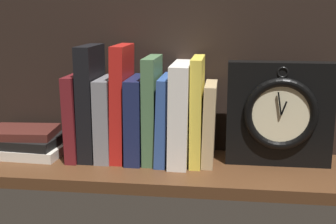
{
  "coord_description": "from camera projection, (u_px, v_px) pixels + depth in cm",
  "views": [
    {
      "loc": [
        17.22,
        -94.17,
        33.16
      ],
      "look_at": [
        4.53,
        3.1,
        11.09
      ],
      "focal_mm": 48.17,
      "sensor_mm": 36.0,
      "label": 1
    }
  ],
  "objects": [
    {
      "name": "book_yellow_seinlanguage",
      "position": [
        197.0,
        110.0,
        1.0
      ],
      "size": [
        2.47,
        13.96,
        23.4
      ],
      "primitive_type": "cube",
      "rotation": [
        0.0,
        -0.0,
        0.0
      ],
      "color": "gold",
      "rests_on": "ground_plane"
    },
    {
      "name": "book_gray_chess",
      "position": [
        108.0,
        118.0,
        1.03
      ],
      "size": [
        3.47,
        13.11,
        18.52
      ],
      "primitive_type": "cube",
      "rotation": [
        0.0,
        -0.0,
        0.0
      ],
      "color": "gray",
      "rests_on": "ground_plane"
    },
    {
      "name": "book_green_romantic",
      "position": [
        152.0,
        109.0,
        1.01
      ],
      "size": [
        2.88,
        13.24,
        23.37
      ],
      "primitive_type": "cube",
      "rotation": [
        0.0,
        -0.0,
        0.0
      ],
      "color": "#476B44",
      "rests_on": "ground_plane"
    },
    {
      "name": "book_stack_side",
      "position": [
        25.0,
        142.0,
        1.06
      ],
      "size": [
        18.56,
        14.01,
        6.22
      ],
      "color": "beige",
      "rests_on": "ground_plane"
    },
    {
      "name": "book_tan_shortstories",
      "position": [
        209.0,
        123.0,
        1.0
      ],
      "size": [
        2.89,
        12.51,
        17.78
      ],
      "primitive_type": "cube",
      "rotation": [
        0.0,
        0.02,
        0.0
      ],
      "color": "tan",
      "rests_on": "ground_plane"
    },
    {
      "name": "book_black_skeptic",
      "position": [
        91.0,
        102.0,
        1.02
      ],
      "size": [
        3.55,
        12.87,
        25.74
      ],
      "primitive_type": "cube",
      "rotation": [
        0.0,
        -0.0,
        0.0
      ],
      "color": "black",
      "rests_on": "ground_plane"
    },
    {
      "name": "book_blue_modern",
      "position": [
        165.0,
        119.0,
        1.01
      ],
      "size": [
        3.17,
        14.65,
        19.18
      ],
      "primitive_type": "cube",
      "rotation": [
        0.0,
        0.04,
        0.0
      ],
      "color": "#2D4C8E",
      "rests_on": "ground_plane"
    },
    {
      "name": "book_maroon_dawkins",
      "position": [
        78.0,
        116.0,
        1.04
      ],
      "size": [
        2.85,
        13.98,
        19.23
      ],
      "primitive_type": "cube",
      "rotation": [
        0.0,
        -0.01,
        0.0
      ],
      "color": "maroon",
      "rests_on": "ground_plane"
    },
    {
      "name": "book_white_catcher",
      "position": [
        181.0,
        113.0,
        1.0
      ],
      "size": [
        4.43,
        16.51,
        22.1
      ],
      "primitive_type": "cube",
      "rotation": [
        0.0,
        0.01,
        0.0
      ],
      "color": "silver",
      "rests_on": "ground_plane"
    },
    {
      "name": "framed_clock",
      "position": [
        279.0,
        114.0,
        0.97
      ],
      "size": [
        22.59,
        6.02,
        22.59
      ],
      "color": "black",
      "rests_on": "ground_plane"
    },
    {
      "name": "book_navy_bierce",
      "position": [
        137.0,
        119.0,
        1.02
      ],
      "size": [
        3.59,
        14.13,
        18.75
      ],
      "primitive_type": "cube",
      "rotation": [
        0.0,
        0.01,
        0.0
      ],
      "color": "#192147",
      "rests_on": "ground_plane"
    },
    {
      "name": "ground_plane",
      "position": [
        146.0,
        168.0,
        1.01
      ],
      "size": [
        92.13,
        25.1,
        2.5
      ],
      "primitive_type": "cube",
      "color": "#4C2D19"
    },
    {
      "name": "back_panel",
      "position": [
        154.0,
        71.0,
        1.08
      ],
      "size": [
        92.13,
        1.2,
        37.99
      ],
      "primitive_type": "cube",
      "color": "black",
      "rests_on": "ground_plane"
    },
    {
      "name": "book_red_requiem",
      "position": [
        122.0,
        103.0,
        1.01
      ],
      "size": [
        3.49,
        12.54,
        25.94
      ],
      "primitive_type": "cube",
      "rotation": [
        0.0,
        0.02,
        0.0
      ],
      "color": "red",
      "rests_on": "ground_plane"
    }
  ]
}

